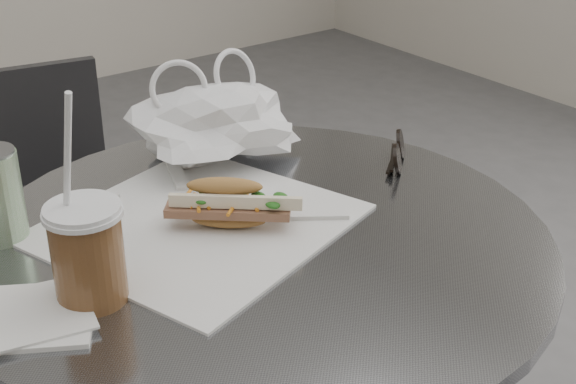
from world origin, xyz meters
TOP-DOWN VIEW (x-y plane):
  - chair_far at (-0.01, 0.95)m, footprint 0.39×0.42m
  - sandwich_paper at (-0.05, 0.27)m, footprint 0.45×0.43m
  - banh_mi at (-0.02, 0.24)m, footprint 0.20×0.19m
  - iced_coffee at (-0.24, 0.20)m, footprint 0.09×0.09m
  - sunglasses at (0.29, 0.25)m, footprint 0.09×0.08m
  - plastic_bag at (0.08, 0.42)m, footprint 0.26×0.21m
  - napkin_stack at (-0.30, 0.20)m, footprint 0.17×0.17m

SIDE VIEW (x-z plane):
  - chair_far at x=-0.01m, z-range -0.04..0.70m
  - sandwich_paper at x=-0.05m, z-range 0.74..0.74m
  - napkin_stack at x=-0.30m, z-range 0.74..0.75m
  - sunglasses at x=0.29m, z-range 0.73..0.78m
  - banh_mi at x=-0.02m, z-range 0.74..0.81m
  - plastic_bag at x=0.08m, z-range 0.74..0.86m
  - iced_coffee at x=-0.24m, z-range 0.67..0.93m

